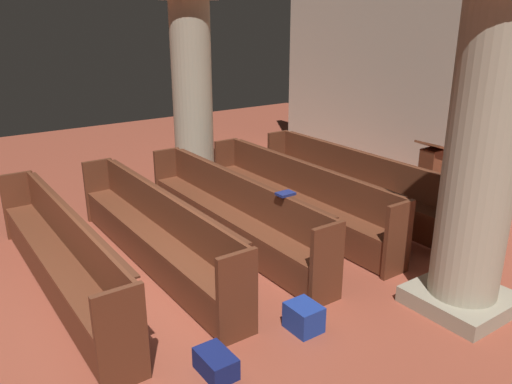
# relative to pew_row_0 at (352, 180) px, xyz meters

# --- Properties ---
(ground_plane) EXTENTS (19.20, 19.20, 0.00)m
(ground_plane) POSITION_rel_pew_row_0_xyz_m (0.77, -3.92, -0.50)
(ground_plane) COLOR #9E4733
(back_wall) EXTENTS (10.00, 0.16, 4.50)m
(back_wall) POSITION_rel_pew_row_0_xyz_m (0.77, 2.16, 1.75)
(back_wall) COLOR beige
(back_wall) RESTS_ON ground
(pew_row_0) EXTENTS (3.88, 0.47, 0.93)m
(pew_row_0) POSITION_rel_pew_row_0_xyz_m (0.00, 0.00, 0.00)
(pew_row_0) COLOR brown
(pew_row_0) RESTS_ON ground
(pew_row_1) EXTENTS (3.88, 0.46, 0.93)m
(pew_row_1) POSITION_rel_pew_row_0_xyz_m (0.00, -1.14, 0.00)
(pew_row_1) COLOR brown
(pew_row_1) RESTS_ON ground
(pew_row_2) EXTENTS (3.88, 0.47, 0.93)m
(pew_row_2) POSITION_rel_pew_row_0_xyz_m (0.00, -2.27, 0.00)
(pew_row_2) COLOR brown
(pew_row_2) RESTS_ON ground
(pew_row_3) EXTENTS (3.88, 0.46, 0.93)m
(pew_row_3) POSITION_rel_pew_row_0_xyz_m (0.00, -3.41, 0.00)
(pew_row_3) COLOR brown
(pew_row_3) RESTS_ON ground
(pew_row_4) EXTENTS (3.88, 0.46, 0.93)m
(pew_row_4) POSITION_rel_pew_row_0_xyz_m (0.00, -4.54, 0.00)
(pew_row_4) COLOR brown
(pew_row_4) RESTS_ON ground
(pillar_aisle_side) EXTENTS (1.03, 1.03, 3.52)m
(pillar_aisle_side) POSITION_rel_pew_row_0_xyz_m (2.79, -1.14, 1.33)
(pillar_aisle_side) COLOR #9F967E
(pillar_aisle_side) RESTS_ON ground
(pillar_far_side) EXTENTS (1.03, 1.03, 3.52)m
(pillar_far_side) POSITION_rel_pew_row_0_xyz_m (-2.74, -1.34, 1.33)
(pillar_far_side) COLOR #9F967E
(pillar_far_side) RESTS_ON ground
(lectern) EXTENTS (0.48, 0.45, 1.08)m
(lectern) POSITION_rel_pew_row_0_xyz_m (0.60, 1.16, -0.04)
(lectern) COLOR #562B1A
(lectern) RESTS_ON ground
(hymn_book) EXTENTS (0.15, 0.21, 0.03)m
(hymn_book) POSITION_rel_pew_row_0_xyz_m (0.92, -2.09, 0.45)
(hymn_book) COLOR navy
(hymn_book) RESTS_ON pew_row_2
(kneeler_box_blue) EXTENTS (0.34, 0.29, 0.28)m
(kneeler_box_blue) POSITION_rel_pew_row_0_xyz_m (2.14, -2.80, -0.36)
(kneeler_box_blue) COLOR navy
(kneeler_box_blue) RESTS_ON ground
(kneeler_box_navy) EXTENTS (0.40, 0.26, 0.20)m
(kneeler_box_navy) POSITION_rel_pew_row_0_xyz_m (2.21, -3.86, -0.40)
(kneeler_box_navy) COLOR navy
(kneeler_box_navy) RESTS_ON ground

